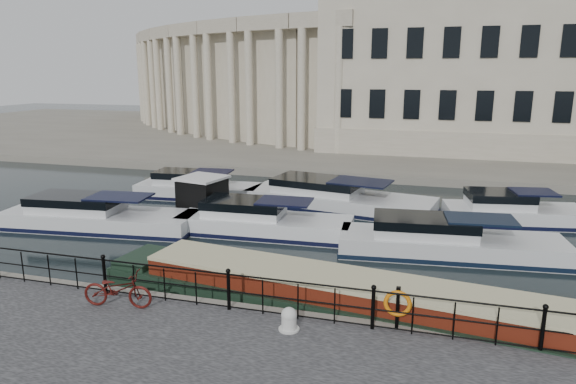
% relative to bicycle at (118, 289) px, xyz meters
% --- Properties ---
extents(ground_plane, '(160.00, 160.00, 0.00)m').
position_rel_bicycle_xyz_m(ground_plane, '(3.07, 2.97, -1.08)').
color(ground_plane, black).
rests_on(ground_plane, ground).
extents(far_bank, '(120.00, 42.00, 0.55)m').
position_rel_bicycle_xyz_m(far_bank, '(3.07, 41.97, -0.80)').
color(far_bank, '#6B665B').
rests_on(far_bank, ground_plane).
extents(railing, '(24.14, 0.14, 1.22)m').
position_rel_bicycle_xyz_m(railing, '(3.07, 0.72, 0.12)').
color(railing, black).
rests_on(railing, near_quay).
extents(civic_building, '(53.55, 31.84, 16.85)m').
position_rel_bicycle_xyz_m(civic_building, '(2.08, 37.67, 5.96)').
color(civic_building, '#ADA38C').
rests_on(civic_building, far_bank).
extents(bicycle, '(2.09, 0.97, 1.06)m').
position_rel_bicycle_xyz_m(bicycle, '(0.00, 0.00, 0.00)').
color(bicycle, '#46100C').
rests_on(bicycle, near_quay).
extents(mooring_bollard, '(0.55, 0.55, 0.62)m').
position_rel_bicycle_xyz_m(mooring_bollard, '(5.01, 0.07, -0.24)').
color(mooring_bollard, beige).
rests_on(mooring_bollard, near_quay).
extents(life_ring_post, '(0.72, 0.19, 1.17)m').
position_rel_bicycle_xyz_m(life_ring_post, '(7.68, 0.80, 0.20)').
color(life_ring_post, black).
rests_on(life_ring_post, near_quay).
extents(narrowboat, '(16.55, 4.22, 1.60)m').
position_rel_bicycle_xyz_m(narrowboat, '(6.24, 2.36, -0.71)').
color(narrowboat, black).
rests_on(narrowboat, ground_plane).
extents(harbour_hut, '(3.19, 2.83, 2.17)m').
position_rel_bicycle_xyz_m(harbour_hut, '(-2.32, 10.47, -0.12)').
color(harbour_hut, '#6B665B').
rests_on(harbour_hut, ground_plane).
extents(cabin_cruisers, '(26.35, 10.61, 1.99)m').
position_rel_bicycle_xyz_m(cabin_cruisers, '(2.29, 11.24, -0.71)').
color(cabin_cruisers, silver).
rests_on(cabin_cruisers, ground_plane).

